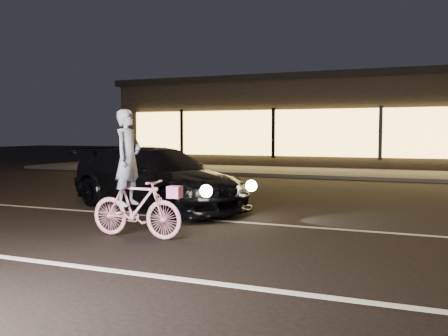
% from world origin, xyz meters
% --- Properties ---
extents(ground, '(90.00, 90.00, 0.00)m').
position_xyz_m(ground, '(0.00, 0.00, 0.00)').
color(ground, black).
rests_on(ground, ground).
extents(lane_stripe_near, '(60.00, 0.12, 0.01)m').
position_xyz_m(lane_stripe_near, '(0.00, -1.50, 0.00)').
color(lane_stripe_near, silver).
rests_on(lane_stripe_near, ground).
extents(lane_stripe_far, '(60.00, 0.10, 0.01)m').
position_xyz_m(lane_stripe_far, '(0.00, 2.00, 0.00)').
color(lane_stripe_far, gray).
rests_on(lane_stripe_far, ground).
extents(sidewalk, '(30.00, 4.00, 0.12)m').
position_xyz_m(sidewalk, '(0.00, 13.00, 0.06)').
color(sidewalk, '#383533').
rests_on(sidewalk, ground).
extents(storefront, '(25.40, 8.42, 4.20)m').
position_xyz_m(storefront, '(0.00, 18.97, 2.15)').
color(storefront, black).
rests_on(storefront, ground).
extents(cyclist, '(1.55, 0.53, 1.95)m').
position_xyz_m(cyclist, '(-2.29, 0.19, 0.69)').
color(cyclist, '#E63461').
rests_on(cyclist, ground).
extents(sedan, '(4.81, 3.32, 1.29)m').
position_xyz_m(sedan, '(-3.45, 2.86, 0.65)').
color(sedan, black).
rests_on(sedan, ground).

